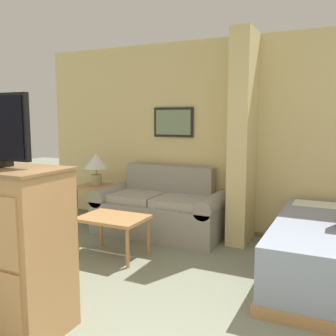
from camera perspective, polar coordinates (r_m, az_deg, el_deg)
wall_back at (r=5.00m, az=14.45°, el=4.38°), size 6.79×0.16×2.60m
wall_partition_pillar at (r=4.71m, az=11.35°, el=4.35°), size 0.24×0.57×2.60m
couch at (r=5.10m, az=-1.11°, el=-6.35°), size 1.75×0.84×0.90m
coffee_table at (r=4.30m, az=-8.37°, el=-8.04°), size 0.74×0.54×0.46m
side_table at (r=5.60m, az=-10.78°, el=-3.50°), size 0.48×0.48×0.58m
table_lamp at (r=5.53m, az=-10.88°, el=0.72°), size 0.35×0.35×0.47m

